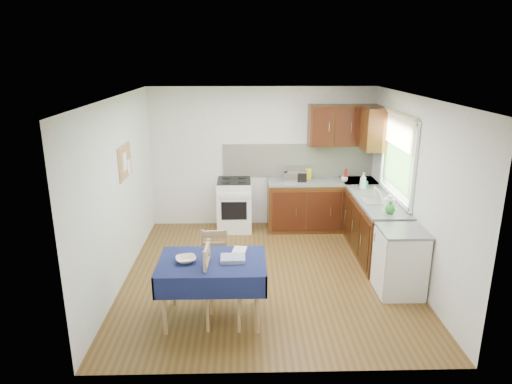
{
  "coord_description": "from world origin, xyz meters",
  "views": [
    {
      "loc": [
        -0.32,
        -5.9,
        3.02
      ],
      "look_at": [
        -0.15,
        0.27,
        1.16
      ],
      "focal_mm": 32.0,
      "sensor_mm": 36.0,
      "label": 1
    }
  ],
  "objects_px": {
    "dining_table": "(212,269)",
    "dish_rack": "(378,200)",
    "toaster": "(290,177)",
    "kettle": "(389,204)",
    "chair_near": "(220,283)",
    "sandwich_press": "(296,175)",
    "chair_far": "(215,254)"
  },
  "relations": [
    {
      "from": "chair_far",
      "to": "toaster",
      "type": "distance_m",
      "value": 2.4
    },
    {
      "from": "sandwich_press",
      "to": "dish_rack",
      "type": "xyz_separation_m",
      "value": [
        1.09,
        -1.26,
        -0.07
      ]
    },
    {
      "from": "toaster",
      "to": "kettle",
      "type": "xyz_separation_m",
      "value": [
        1.25,
        -1.58,
        0.02
      ]
    },
    {
      "from": "chair_far",
      "to": "chair_near",
      "type": "xyz_separation_m",
      "value": [
        0.11,
        -0.93,
        0.07
      ]
    },
    {
      "from": "dish_rack",
      "to": "chair_far",
      "type": "bearing_deg",
      "value": -169.38
    },
    {
      "from": "chair_far",
      "to": "sandwich_press",
      "type": "height_order",
      "value": "sandwich_press"
    },
    {
      "from": "chair_near",
      "to": "sandwich_press",
      "type": "relative_size",
      "value": 2.96
    },
    {
      "from": "chair_near",
      "to": "sandwich_press",
      "type": "xyz_separation_m",
      "value": [
        1.2,
        3.03,
        0.47
      ]
    },
    {
      "from": "chair_near",
      "to": "chair_far",
      "type": "bearing_deg",
      "value": 9.78
    },
    {
      "from": "toaster",
      "to": "dish_rack",
      "type": "relative_size",
      "value": 0.57
    },
    {
      "from": "dining_table",
      "to": "chair_near",
      "type": "xyz_separation_m",
      "value": [
        0.09,
        -0.11,
        -0.12
      ]
    },
    {
      "from": "chair_far",
      "to": "toaster",
      "type": "relative_size",
      "value": 3.49
    },
    {
      "from": "sandwich_press",
      "to": "chair_far",
      "type": "bearing_deg",
      "value": -108.72
    },
    {
      "from": "chair_near",
      "to": "dish_rack",
      "type": "distance_m",
      "value": 2.92
    },
    {
      "from": "toaster",
      "to": "sandwich_press",
      "type": "xyz_separation_m",
      "value": [
        0.12,
        0.09,
        0.01
      ]
    },
    {
      "from": "dish_rack",
      "to": "kettle",
      "type": "height_order",
      "value": "kettle"
    },
    {
      "from": "chair_far",
      "to": "dish_rack",
      "type": "bearing_deg",
      "value": -163.95
    },
    {
      "from": "toaster",
      "to": "sandwich_press",
      "type": "bearing_deg",
      "value": 47.0
    },
    {
      "from": "toaster",
      "to": "kettle",
      "type": "relative_size",
      "value": 1.0
    },
    {
      "from": "toaster",
      "to": "dish_rack",
      "type": "distance_m",
      "value": 1.69
    },
    {
      "from": "dish_rack",
      "to": "kettle",
      "type": "xyz_separation_m",
      "value": [
        0.04,
        -0.41,
        0.09
      ]
    },
    {
      "from": "toaster",
      "to": "dish_rack",
      "type": "bearing_deg",
      "value": -34.12
    },
    {
      "from": "chair_near",
      "to": "dish_rack",
      "type": "relative_size",
      "value": 2.29
    },
    {
      "from": "dining_table",
      "to": "chair_far",
      "type": "distance_m",
      "value": 0.84
    },
    {
      "from": "chair_far",
      "to": "chair_near",
      "type": "relative_size",
      "value": 0.87
    },
    {
      "from": "dish_rack",
      "to": "kettle",
      "type": "distance_m",
      "value": 0.42
    },
    {
      "from": "dish_rack",
      "to": "toaster",
      "type": "bearing_deg",
      "value": 127.1
    },
    {
      "from": "sandwich_press",
      "to": "toaster",
      "type": "bearing_deg",
      "value": -129.86
    },
    {
      "from": "chair_far",
      "to": "sandwich_press",
      "type": "xyz_separation_m",
      "value": [
        1.31,
        2.1,
        0.54
      ]
    },
    {
      "from": "sandwich_press",
      "to": "kettle",
      "type": "height_order",
      "value": "kettle"
    },
    {
      "from": "dining_table",
      "to": "dish_rack",
      "type": "xyz_separation_m",
      "value": [
        2.38,
        1.65,
        0.28
      ]
    },
    {
      "from": "chair_far",
      "to": "kettle",
      "type": "relative_size",
      "value": 3.5
    }
  ]
}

